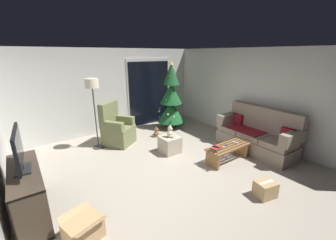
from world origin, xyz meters
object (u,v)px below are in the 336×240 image
Objects in this scene: remote_white at (221,147)px; armchair at (117,129)px; teddy_bear_cream at (170,132)px; remote_graphite at (225,146)px; coffee_table at (228,151)px; television at (19,150)px; book_stack at (216,149)px; floor_lamp at (92,90)px; remote_silver at (235,143)px; cell_phone at (216,147)px; ottoman at (170,144)px; christmas_tree at (171,100)px; media_shelf at (26,197)px; cardboard_box_taped_mid_floor at (265,189)px; couch at (257,135)px; cardboard_box_open_near_shelf at (84,230)px; teddy_bear_chestnut_by_tree at (156,133)px.

armchair is (-1.44, 2.35, 0.02)m from remote_white.
remote_white is 1.25m from teddy_bear_cream.
remote_white is 0.12m from remote_graphite.
coffee_table is 3.90m from television.
teddy_bear_cream is (-0.72, 1.08, 0.15)m from remote_graphite.
floor_lamp is at bearing 125.98° from book_stack.
cell_phone is (-0.65, 0.01, 0.06)m from remote_silver.
remote_graphite is at bearing -56.36° from ottoman.
coffee_table is at bearing -97.05° from christmas_tree.
floor_lamp reaches higher than media_shelf.
television is 2.18× the size of cardboard_box_taped_mid_floor.
cardboard_box_taped_mid_floor is at bearing -142.82° from couch.
coffee_table is (-1.06, 0.03, -0.15)m from couch.
cardboard_box_open_near_shelf is (-3.25, -0.33, -0.09)m from coffee_table.
media_shelf is 1.67× the size of television.
coffee_table is at bearing -8.67° from media_shelf.
remote_silver is 0.65m from book_stack.
couch reaches higher than ottoman.
book_stack is 0.99× the size of teddy_bear_cream.
ottoman is at bearing -56.65° from armchair.
ottoman is 1.54× the size of teddy_bear_chestnut_by_tree.
cardboard_box_open_near_shelf reaches higher than teddy_bear_chestnut_by_tree.
coffee_table is 2.89m from armchair.
ottoman is at bearing 75.52° from remote_white.
remote_silver is 0.09× the size of floor_lamp.
remote_white is 0.21m from book_stack.
floor_lamp is (-2.41, 2.42, 1.12)m from remote_silver.
couch is at bearing -41.94° from armchair.
television is at bearing -154.23° from teddy_bear_chestnut_by_tree.
teddy_bear_cream reaches higher than book_stack.
media_shelf is 2.38× the size of cardboard_box_open_near_shelf.
cell_phone reaches higher than ottoman.
remote_graphite is 2.82m from armchair.
teddy_bear_chestnut_by_tree is at bearing -7.80° from floor_lamp.
armchair reaches higher than remote_silver.
ottoman is at bearing 9.41° from television.
floor_lamp is (-2.08, 2.39, 1.12)m from remote_graphite.
couch is at bearing -1.50° from book_stack.
cardboard_box_open_near_shelf is at bearing -120.78° from armchair.
coffee_table is at bearing -54.52° from ottoman.
couch is 4.89m from media_shelf.
teddy_bear_cream is at bearing 30.40° from cardboard_box_open_near_shelf.
armchair reaches higher than cardboard_box_open_near_shelf.
floor_lamp is (-2.47, -0.16, 0.57)m from christmas_tree.
couch is at bearing -93.54° from remote_graphite.
remote_graphite is at bearing -56.38° from teddy_bear_cream.
floor_lamp is at bearing 135.99° from teddy_bear_cream.
cell_phone is at bearing -69.98° from teddy_bear_cream.
ottoman is at bearing 125.48° from teddy_bear_cream.
media_shelf is 3.18× the size of ottoman.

